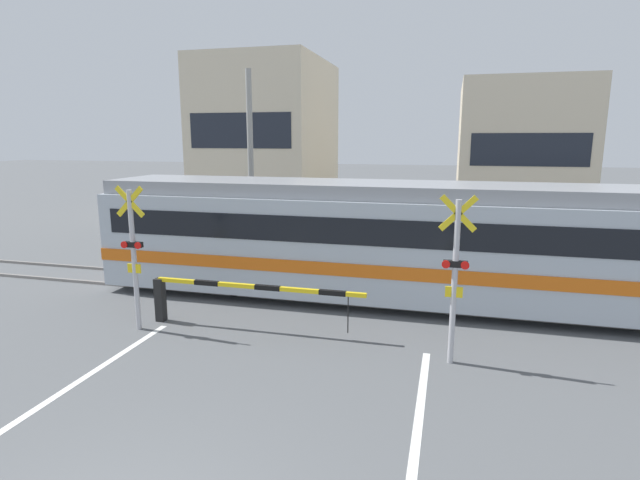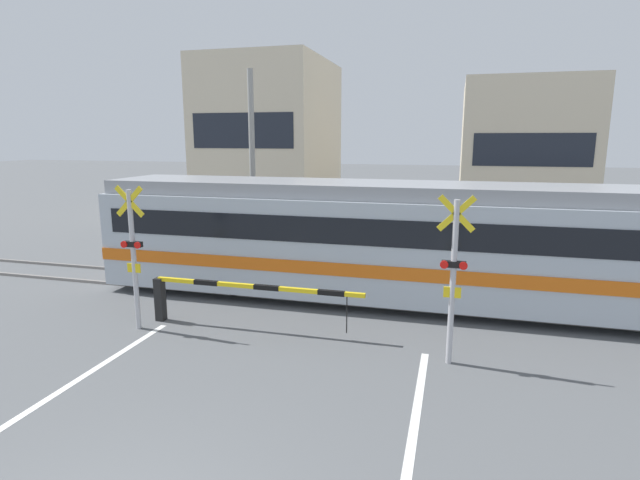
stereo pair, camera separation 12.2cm
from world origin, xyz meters
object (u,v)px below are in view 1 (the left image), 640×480
Objects in this scene: crossing_barrier_near at (218,293)px; pedestrian at (375,229)px; commuter_train at (460,242)px; crossing_signal_right at (455,273)px; crossing_signal_left at (133,252)px; crossing_barrier_far at (397,250)px.

pedestrian is at bearing 72.57° from crossing_barrier_near.
crossing_signal_right reaches higher than commuter_train.
commuter_train is at bearing 87.75° from crossing_signal_right.
crossing_signal_right reaches higher than crossing_barrier_near.
crossing_signal_right is 1.81× the size of pedestrian.
crossing_signal_left reaches higher than commuter_train.
crossing_barrier_near is 2.03m from crossing_signal_left.
crossing_signal_left is at bearing -153.21° from commuter_train.
pedestrian is (-2.69, 8.27, -0.75)m from crossing_signal_right.
crossing_barrier_far is 1.54× the size of crossing_signal_left.
crossing_barrier_far is 1.54× the size of crossing_signal_right.
crossing_barrier_near is at bearing 173.41° from crossing_signal_right.
commuter_train is 5.88× the size of crossing_signal_right.
crossing_signal_right is (6.78, 0.00, 0.00)m from crossing_signal_left.
pedestrian is (-1.01, 2.19, 0.23)m from crossing_barrier_far.
crossing_signal_left is (-1.68, -0.59, 0.97)m from crossing_barrier_near.
pedestrian is at bearing 108.03° from crossing_signal_right.
crossing_signal_left is (-5.10, -6.08, 0.97)m from crossing_barrier_far.
pedestrian reaches higher than crossing_barrier_far.
crossing_signal_right is (-0.14, -3.49, 0.12)m from commuter_train.
commuter_train is 6.05m from crossing_barrier_near.
crossing_barrier_far is at bearing 58.10° from crossing_barrier_near.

